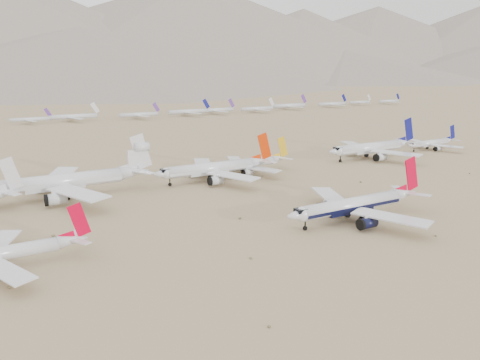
{
  "coord_description": "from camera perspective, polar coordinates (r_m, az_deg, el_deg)",
  "views": [
    {
      "loc": [
        -101.95,
        -109.85,
        47.84
      ],
      "look_at": [
        -18.31,
        35.34,
        7.0
      ],
      "focal_mm": 35.0,
      "sensor_mm": 36.0,
      "label": 1
    }
  ],
  "objects": [
    {
      "name": "row2_navy_widebody",
      "position": [
        259.37,
        15.9,
        3.82
      ],
      "size": [
        57.21,
        55.94,
        20.35
      ],
      "color": "silver",
      "rests_on": "ground"
    },
    {
      "name": "mountain_range",
      "position": [
        1772.01,
        -25.46,
        17.05
      ],
      "size": [
        7354.0,
        3024.0,
        470.0
      ],
      "color": "slate",
      "rests_on": "ground"
    },
    {
      "name": "row2_gold_tail",
      "position": [
        215.41,
        0.76,
        2.04
      ],
      "size": [
        43.34,
        42.39,
        15.43
      ],
      "color": "silver",
      "rests_on": "ground"
    },
    {
      "name": "second_airliner",
      "position": [
        127.39,
        -27.03,
        -8.02
      ],
      "size": [
        39.86,
        38.96,
        14.13
      ],
      "color": "silver",
      "rests_on": "ground"
    },
    {
      "name": "desert_scrub",
      "position": [
        132.17,
        16.48,
        -7.98
      ],
      "size": [
        247.37,
        121.67,
        0.63
      ],
      "color": "brown",
      "rests_on": "ground"
    },
    {
      "name": "row2_blue_far",
      "position": [
        298.66,
        22.35,
        4.19
      ],
      "size": [
        38.4,
        37.55,
        13.65
      ],
      "color": "silver",
      "rests_on": "ground"
    },
    {
      "name": "row2_white_trijet",
      "position": [
        185.83,
        -20.19,
        -0.05
      ],
      "size": [
        62.36,
        60.94,
        22.1
      ],
      "color": "silver",
      "rests_on": "ground"
    },
    {
      "name": "main_airliner",
      "position": [
        153.63,
        14.08,
        -2.9
      ],
      "size": [
        51.98,
        50.77,
        18.35
      ],
      "color": "silver",
      "rests_on": "ground"
    },
    {
      "name": "distant_storage_row",
      "position": [
        460.11,
        -9.97,
        8.07
      ],
      "size": [
        661.4,
        62.64,
        14.67
      ],
      "color": "silver",
      "rests_on": "ground"
    },
    {
      "name": "row2_orange_tail",
      "position": [
        200.85,
        -3.02,
        1.46
      ],
      "size": [
        53.28,
        52.12,
        19.0
      ],
      "color": "silver",
      "rests_on": "ground"
    },
    {
      "name": "foothills",
      "position": [
        1363.56,
        -2.57,
        14.5
      ],
      "size": [
        4637.5,
        1395.0,
        155.0
      ],
      "color": "slate",
      "rests_on": "ground"
    },
    {
      "name": "ground",
      "position": [
        157.32,
        12.33,
        -4.33
      ],
      "size": [
        7000.0,
        7000.0,
        0.0
      ],
      "primitive_type": "plane",
      "color": "#8C7551",
      "rests_on": "ground"
    }
  ]
}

